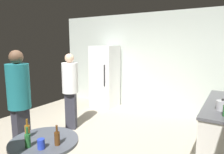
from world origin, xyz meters
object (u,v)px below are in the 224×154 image
beer_bottle_brown (57,138)px  person_in_white_shirt (70,86)px  kettle (223,105)px  beer_bottle_green (28,140)px  refrigerator (105,77)px  beer_bottle_amber (27,131)px  person_in_teal_shirt (19,97)px  plastic_cup_blue (41,144)px  foreground_table (45,148)px

beer_bottle_brown → person_in_white_shirt: size_ratio=0.14×
kettle → beer_bottle_green: kettle is taller
kettle → person_in_white_shirt: size_ratio=0.15×
person_in_white_shirt → beer_bottle_brown: bearing=13.1°
kettle → beer_bottle_green: bearing=-131.7°
refrigerator → beer_bottle_amber: bearing=-71.3°
kettle → beer_bottle_green: 2.65m
kettle → person_in_teal_shirt: 3.05m
refrigerator → person_in_white_shirt: refrigerator is taller
kettle → plastic_cup_blue: (-1.61, -1.92, -0.18)m
person_in_teal_shirt → person_in_white_shirt: person_in_teal_shirt is taller
beer_bottle_amber → beer_bottle_green: 0.27m
refrigerator → beer_bottle_green: size_ratio=7.83×
kettle → beer_bottle_amber: bearing=-137.4°
beer_bottle_brown → person_in_white_shirt: person_in_white_shirt is taller
foreground_table → person_in_white_shirt: size_ratio=0.48×
foreground_table → plastic_cup_blue: (0.13, -0.15, 0.16)m
person_in_white_shirt → refrigerator: bearing=163.1°
kettle → beer_bottle_amber: kettle is taller
beer_bottle_brown → person_in_white_shirt: 2.20m
beer_bottle_brown → beer_bottle_green: bearing=-139.2°
refrigerator → person_in_white_shirt: (0.27, -1.78, 0.07)m
refrigerator → kettle: (3.17, -1.72, 0.07)m
person_in_teal_shirt → kettle: bearing=31.3°
person_in_teal_shirt → person_in_white_shirt: size_ratio=1.07×
beer_bottle_brown → person_in_teal_shirt: size_ratio=0.13×
beer_bottle_amber → beer_bottle_brown: 0.45m
refrigerator → beer_bottle_amber: 3.74m
beer_bottle_brown → person_in_teal_shirt: (-1.18, 0.36, 0.22)m
beer_bottle_green → person_in_teal_shirt: size_ratio=0.13×
beer_bottle_amber → beer_bottle_brown: same height
foreground_table → plastic_cup_blue: bearing=-48.9°
refrigerator → person_in_teal_shirt: size_ratio=1.02×
beer_bottle_green → plastic_cup_blue: 0.16m
foreground_table → beer_bottle_brown: 0.29m
refrigerator → beer_bottle_green: (1.41, -3.70, -0.08)m
beer_bottle_amber → person_in_teal_shirt: bearing=150.6°
foreground_table → person_in_teal_shirt: size_ratio=0.45×
beer_bottle_brown → kettle: bearing=49.2°
refrigerator → person_in_teal_shirt: 3.17m
kettle → person_in_white_shirt: bearing=-178.9°
foreground_table → beer_bottle_amber: bearing=-168.7°
refrigerator → plastic_cup_blue: (1.56, -3.64, -0.11)m
person_in_white_shirt → kettle: bearing=65.5°
kettle → plastic_cup_blue: bearing=-130.0°
beer_bottle_amber → plastic_cup_blue: bearing=-15.9°
refrigerator → beer_bottle_green: 3.96m
foreground_table → beer_bottle_green: bearing=-95.2°
beer_bottle_amber → beer_bottle_brown: (0.45, 0.05, 0.00)m
person_in_teal_shirt → plastic_cup_blue: bearing=-21.3°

